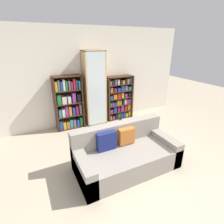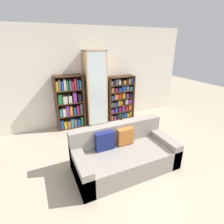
% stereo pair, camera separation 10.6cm
% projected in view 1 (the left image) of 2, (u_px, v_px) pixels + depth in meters
% --- Properties ---
extents(ground_plane, '(16.00, 16.00, 0.00)m').
position_uv_depth(ground_plane, '(139.00, 178.00, 3.15)').
color(ground_plane, tan).
extents(wall_back, '(6.29, 0.06, 2.70)m').
position_uv_depth(wall_back, '(85.00, 77.00, 4.95)').
color(wall_back, silver).
rests_on(wall_back, ground).
extents(couch, '(1.93, 0.93, 0.81)m').
position_uv_depth(couch, '(125.00, 154.00, 3.36)').
color(couch, gray).
rests_on(couch, ground).
extents(bookshelf_left, '(0.76, 0.32, 1.49)m').
position_uv_depth(bookshelf_left, '(69.00, 104.00, 4.78)').
color(bookshelf_left, '#3D2314').
rests_on(bookshelf_left, ground).
extents(display_cabinet, '(0.59, 0.36, 2.09)m').
position_uv_depth(display_cabinet, '(95.00, 89.00, 4.96)').
color(display_cabinet, tan).
rests_on(display_cabinet, ground).
extents(bookshelf_right, '(0.85, 0.32, 1.34)m').
position_uv_depth(bookshelf_right, '(119.00, 98.00, 5.46)').
color(bookshelf_right, '#3D2314').
rests_on(bookshelf_right, ground).
extents(wine_bottle, '(0.07, 0.07, 0.37)m').
position_uv_depth(wine_bottle, '(120.00, 122.00, 5.02)').
color(wine_bottle, black).
rests_on(wine_bottle, ground).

